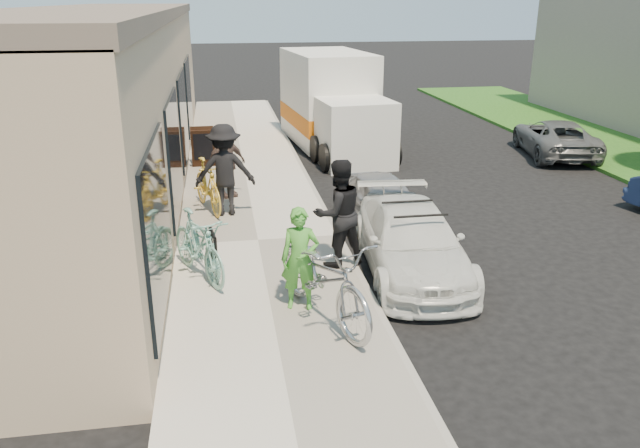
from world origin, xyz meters
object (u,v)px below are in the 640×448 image
bike_rack (214,251)px  cruiser_bike_a (198,246)px  moving_truck (332,106)px  sandwich_board (203,147)px  cruiser_bike_c (208,186)px  man_standing (338,213)px  sedan_white (411,241)px  tandem_bike (324,277)px  sedan_silver (383,201)px  woman_rider (300,259)px  cruiser_bike_b (202,243)px  bystander_b (226,163)px  bystander_a (225,170)px  far_car_gray (555,138)px

bike_rack → cruiser_bike_a: size_ratio=0.45×
moving_truck → cruiser_bike_a: 10.35m
bike_rack → moving_truck: moving_truck is taller
sandwich_board → cruiser_bike_c: cruiser_bike_c is taller
man_standing → cruiser_bike_a: man_standing is taller
moving_truck → man_standing: moving_truck is taller
sedan_white → tandem_bike: tandem_bike is taller
tandem_bike → man_standing: 1.96m
sedan_silver → woman_rider: 4.26m
sedan_silver → cruiser_bike_b: size_ratio=1.74×
bike_rack → cruiser_bike_b: (-0.18, 0.47, -0.04)m
sedan_white → tandem_bike: size_ratio=1.65×
sedan_white → cruiser_bike_a: size_ratio=2.19×
sedan_white → bystander_b: bystander_b is taller
woman_rider → bystander_b: size_ratio=0.98×
sedan_silver → man_standing: (-1.37, -2.17, 0.55)m
tandem_bike → cruiser_bike_c: bearing=87.5°
cruiser_bike_a → bystander_b: bearing=57.2°
woman_rider → man_standing: bearing=72.2°
sedan_silver → bike_rack: bearing=-149.0°
sedan_white → bystander_b: bearing=128.9°
cruiser_bike_c → man_standing: bearing=-72.5°
sandwich_board → woman_rider: 8.67m
sedan_silver → cruiser_bike_a: (-3.68, -2.34, 0.18)m
tandem_bike → bike_rack: bearing=113.9°
cruiser_bike_c → woman_rider: bearing=-90.3°
sedan_silver → cruiser_bike_c: size_ratio=1.68×
sedan_silver → sandwich_board: bearing=122.4°
sedan_white → bystander_a: bystander_a is taller
tandem_bike → man_standing: man_standing is taller
sedan_silver → tandem_bike: 4.47m
woman_rider → man_standing: 1.68m
far_car_gray → woman_rider: 12.36m
sandwich_board → bike_rack: bearing=-90.2°
moving_truck → tandem_bike: (-2.17, -11.24, -0.49)m
bystander_b → far_car_gray: bearing=-6.8°
bike_rack → cruiser_bike_a: bearing=154.4°
sedan_silver → tandem_bike: bearing=-120.0°
sedan_white → sedan_silver: size_ratio=1.32×
tandem_bike → bystander_b: bystander_b is taller
moving_truck → man_standing: (-1.62, -9.39, -0.21)m
tandem_bike → cruiser_bike_a: size_ratio=1.33×
sedan_white → cruiser_bike_c: cruiser_bike_c is taller
sandwich_board → sedan_silver: bearing=-55.2°
cruiser_bike_c → bystander_a: size_ratio=0.95×
bike_rack → sedan_silver: sedan_silver is taller
sedan_white → tandem_bike: bearing=-132.2°
moving_truck → woman_rider: moving_truck is taller
sedan_silver → cruiser_bike_a: size_ratio=1.67×
sedan_silver → tandem_bike: size_ratio=1.25×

